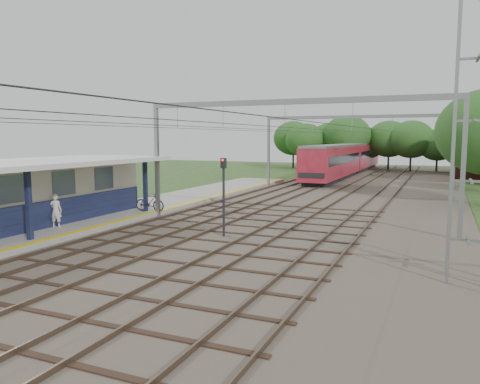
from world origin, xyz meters
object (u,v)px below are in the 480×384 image
Objects in this scene: bicycle at (150,202)px; signal_post at (224,190)px; person at (56,211)px; train at (348,158)px.

bicycle is 8.07m from signal_post.
bicycle is at bearing -120.34° from person.
person is 0.44× the size of signal_post.
train reaches higher than person.
signal_post is (1.85, -42.67, 0.18)m from train.
signal_post reaches higher than person.
signal_post reaches higher than bicycle.
signal_post is at bearing -87.52° from train.
bicycle is at bearing -97.48° from train.
bicycle is (1.44, 6.29, -0.28)m from person.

